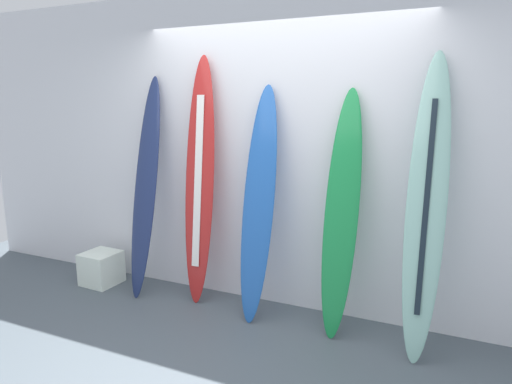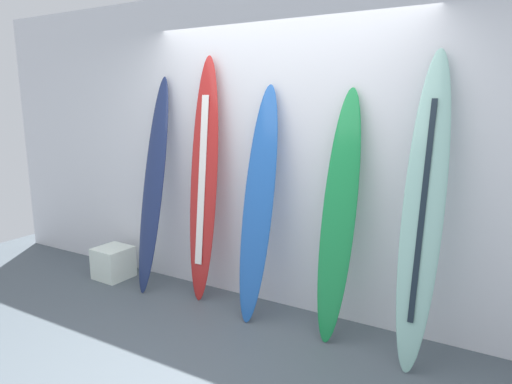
{
  "view_description": "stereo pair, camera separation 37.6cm",
  "coord_description": "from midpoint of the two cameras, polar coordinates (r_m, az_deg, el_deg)",
  "views": [
    {
      "loc": [
        1.42,
        -2.42,
        1.83
      ],
      "look_at": [
        -0.08,
        0.95,
        1.09
      ],
      "focal_mm": 31.29,
      "sensor_mm": 36.0,
      "label": 1
    },
    {
      "loc": [
        1.75,
        -2.25,
        1.83
      ],
      "look_at": [
        -0.08,
        0.95,
        1.09
      ],
      "focal_mm": 31.29,
      "sensor_mm": 36.0,
      "label": 2
    }
  ],
  "objects": [
    {
      "name": "display_block_left",
      "position": [
        4.95,
        -15.71,
        -8.71
      ],
      "size": [
        0.35,
        0.35,
        0.33
      ],
      "color": "white",
      "rests_on": "ground"
    },
    {
      "name": "surfboard_cobalt",
      "position": [
        3.75,
        3.17,
        -1.52
      ],
      "size": [
        0.29,
        0.49,
        1.98
      ],
      "color": "#2258AE",
      "rests_on": "ground"
    },
    {
      "name": "surfboard_crimson",
      "position": [
        4.09,
        -4.09,
        1.41
      ],
      "size": [
        0.3,
        0.34,
        2.25
      ],
      "color": "#B22321",
      "rests_on": "ground"
    },
    {
      "name": "wall_back",
      "position": [
        3.99,
        6.29,
        5.13
      ],
      "size": [
        7.2,
        0.2,
        2.8
      ],
      "primitive_type": "cube",
      "color": "silver",
      "rests_on": "ground"
    },
    {
      "name": "surfboard_seafoam",
      "position": [
        3.33,
        23.64,
        -2.49
      ],
      "size": [
        0.28,
        0.54,
        2.2
      ],
      "color": "#8ABDB1",
      "rests_on": "ground"
    },
    {
      "name": "ground",
      "position": [
        3.37,
        -3.89,
        -21.91
      ],
      "size": [
        8.0,
        8.0,
        0.04
      ],
      "primitive_type": "cube",
      "color": "#48525A"
    },
    {
      "name": "surfboard_navy",
      "position": [
        4.38,
        -10.61,
        0.82
      ],
      "size": [
        0.26,
        0.51,
        2.08
      ],
      "color": "navy",
      "rests_on": "ground"
    },
    {
      "name": "surfboard_emerald",
      "position": [
        3.52,
        13.54,
        -3.26
      ],
      "size": [
        0.28,
        0.46,
        1.95
      ],
      "color": "#198341",
      "rests_on": "ground"
    }
  ]
}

